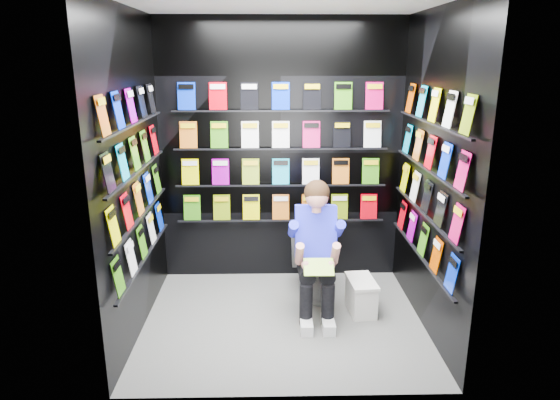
{
  "coord_description": "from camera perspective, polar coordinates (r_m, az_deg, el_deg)",
  "views": [
    {
      "loc": [
        -0.11,
        -3.89,
        2.21
      ],
      "look_at": [
        -0.03,
        0.15,
        1.06
      ],
      "focal_mm": 32.0,
      "sensor_mm": 36.0,
      "label": 1
    }
  ],
  "objects": [
    {
      "name": "ceiling",
      "position": [
        3.91,
        0.45,
        21.65
      ],
      "size": [
        2.4,
        2.4,
        0.0
      ],
      "primitive_type": "plane",
      "color": "white",
      "rests_on": "floor"
    },
    {
      "name": "wall_front",
      "position": [
        3.03,
        0.96,
        -1.58
      ],
      "size": [
        2.4,
        0.04,
        2.6
      ],
      "primitive_type": "cube",
      "color": "black",
      "rests_on": "floor"
    },
    {
      "name": "longbox",
      "position": [
        4.63,
        9.24,
        -10.88
      ],
      "size": [
        0.24,
        0.39,
        0.28
      ],
      "primitive_type": "cube",
      "rotation": [
        0.0,
        0.0,
        0.08
      ],
      "color": "white",
      "rests_on": "floor"
    },
    {
      "name": "wall_back",
      "position": [
        4.97,
        0.08,
        5.38
      ],
      "size": [
        2.4,
        0.04,
        2.6
      ],
      "primitive_type": "cube",
      "color": "black",
      "rests_on": "floor"
    },
    {
      "name": "held_comic",
      "position": [
        4.09,
        4.45,
        -7.64
      ],
      "size": [
        0.25,
        0.15,
        0.1
      ],
      "primitive_type": "cube",
      "rotation": [
        -0.96,
        0.0,
        -0.02
      ],
      "color": "green",
      "rests_on": "reader"
    },
    {
      "name": "toilet",
      "position": [
        4.84,
        3.55,
        -6.49
      ],
      "size": [
        0.43,
        0.76,
        0.73
      ],
      "primitive_type": "imported",
      "rotation": [
        0.0,
        0.0,
        3.12
      ],
      "color": "white",
      "rests_on": "floor"
    },
    {
      "name": "wall_right",
      "position": [
        4.2,
        17.02,
        2.71
      ],
      "size": [
        0.04,
        2.0,
        2.6
      ],
      "primitive_type": "cube",
      "color": "black",
      "rests_on": "floor"
    },
    {
      "name": "comics_left",
      "position": [
        4.13,
        -16.06,
        2.62
      ],
      "size": [
        0.06,
        1.7,
        1.37
      ],
      "primitive_type": null,
      "color": "#C60A58",
      "rests_on": "wall_left"
    },
    {
      "name": "floor",
      "position": [
        4.47,
        0.38,
        -13.69
      ],
      "size": [
        2.4,
        2.4,
        0.0
      ],
      "primitive_type": "plane",
      "color": "#5F5F5C",
      "rests_on": "ground"
    },
    {
      "name": "wall_left",
      "position": [
        4.14,
        -16.46,
        2.55
      ],
      "size": [
        0.04,
        2.0,
        2.6
      ],
      "primitive_type": "cube",
      "color": "black",
      "rests_on": "floor"
    },
    {
      "name": "comics_right",
      "position": [
        4.19,
        16.63,
        2.78
      ],
      "size": [
        0.06,
        1.7,
        1.37
      ],
      "primitive_type": null,
      "color": "#C60A58",
      "rests_on": "wall_right"
    },
    {
      "name": "comics_back",
      "position": [
        4.94,
        0.09,
        5.37
      ],
      "size": [
        2.1,
        0.06,
        1.37
      ],
      "primitive_type": null,
      "color": "#C60A58",
      "rests_on": "wall_back"
    },
    {
      "name": "reader",
      "position": [
        4.35,
        4.05,
        -3.8
      ],
      "size": [
        0.5,
        0.71,
        1.3
      ],
      "primitive_type": null,
      "rotation": [
        0.0,
        0.0,
        -0.02
      ],
      "color": "#1418EC",
      "rests_on": "toilet"
    },
    {
      "name": "longbox_lid",
      "position": [
        4.56,
        9.33,
        -9.14
      ],
      "size": [
        0.26,
        0.41,
        0.03
      ],
      "primitive_type": "cube",
      "rotation": [
        0.0,
        0.0,
        0.08
      ],
      "color": "white",
      "rests_on": "longbox"
    }
  ]
}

